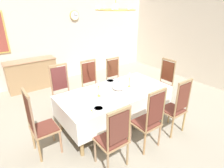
{
  "coord_description": "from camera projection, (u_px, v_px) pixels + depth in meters",
  "views": [
    {
      "loc": [
        -2.11,
        -2.73,
        2.42
      ],
      "look_at": [
        -0.12,
        -0.02,
        0.96
      ],
      "focal_mm": 29.85,
      "sensor_mm": 36.0,
      "label": 1
    }
  ],
  "objects": [
    {
      "name": "ground",
      "position": [
        116.0,
        123.0,
        4.13
      ],
      "size": [
        7.26,
        6.45,
        0.04
      ],
      "primitive_type": "cube",
      "color": "#9E9786"
    },
    {
      "name": "back_wall",
      "position": [
        54.0,
        35.0,
        5.94
      ],
      "size": [
        7.26,
        0.08,
        3.01
      ],
      "primitive_type": "cube",
      "color": "beige",
      "rests_on": "ground"
    },
    {
      "name": "right_wall",
      "position": [
        214.0,
        37.0,
        5.52
      ],
      "size": [
        0.08,
        6.45,
        3.01
      ],
      "primitive_type": "cube",
      "color": "beige",
      "rests_on": "ground"
    },
    {
      "name": "dining_table",
      "position": [
        115.0,
        94.0,
        3.88
      ],
      "size": [
        2.31,
        1.13,
        0.75
      ],
      "color": "#A68450",
      "rests_on": "ground"
    },
    {
      "name": "tablecloth",
      "position": [
        115.0,
        96.0,
        3.9
      ],
      "size": [
        2.33,
        1.15,
        0.44
      ],
      "color": "white",
      "rests_on": "dining_table"
    },
    {
      "name": "chair_south_a",
      "position": [
        114.0,
        137.0,
        2.8
      ],
      "size": [
        0.44,
        0.42,
        1.12
      ],
      "color": "#9E7F61",
      "rests_on": "ground"
    },
    {
      "name": "chair_north_a",
      "position": [
        63.0,
        91.0,
        4.23
      ],
      "size": [
        0.44,
        0.42,
        1.2
      ],
      "rotation": [
        0.0,
        0.0,
        3.14
      ],
      "color": "#A18650",
      "rests_on": "ground"
    },
    {
      "name": "chair_south_b",
      "position": [
        149.0,
        119.0,
        3.2
      ],
      "size": [
        0.44,
        0.42,
        1.19
      ],
      "color": "#A57A63",
      "rests_on": "ground"
    },
    {
      "name": "chair_north_b",
      "position": [
        92.0,
        84.0,
        4.64
      ],
      "size": [
        0.44,
        0.42,
        1.16
      ],
      "rotation": [
        0.0,
        0.0,
        3.14
      ],
      "color": "#9B7B59",
      "rests_on": "ground"
    },
    {
      "name": "chair_south_c",
      "position": [
        176.0,
        107.0,
        3.6
      ],
      "size": [
        0.44,
        0.42,
        1.17
      ],
      "color": "tan",
      "rests_on": "ground"
    },
    {
      "name": "chair_north_c",
      "position": [
        115.0,
        78.0,
        5.05
      ],
      "size": [
        0.44,
        0.42,
        1.1
      ],
      "rotation": [
        0.0,
        0.0,
        3.14
      ],
      "color": "tan",
      "rests_on": "ground"
    },
    {
      "name": "chair_head_west",
      "position": [
        39.0,
        124.0,
        3.06
      ],
      "size": [
        0.42,
        0.44,
        1.22
      ],
      "rotation": [
        0.0,
        0.0,
        -1.57
      ],
      "color": "tan",
      "rests_on": "ground"
    },
    {
      "name": "chair_head_east",
      "position": [
        163.0,
        82.0,
        4.77
      ],
      "size": [
        0.42,
        0.44,
        1.16
      ],
      "rotation": [
        0.0,
        0.0,
        1.57
      ],
      "color": "tan",
      "rests_on": "ground"
    },
    {
      "name": "soup_tureen",
      "position": [
        119.0,
        86.0,
        3.87
      ],
      "size": [
        0.26,
        0.26,
        0.21
      ],
      "color": "white",
      "rests_on": "tablecloth"
    },
    {
      "name": "candlestick_west",
      "position": [
        99.0,
        90.0,
        3.59
      ],
      "size": [
        0.07,
        0.07,
        0.34
      ],
      "color": "gold",
      "rests_on": "tablecloth"
    },
    {
      "name": "candlestick_east",
      "position": [
        129.0,
        81.0,
        4.02
      ],
      "size": [
        0.07,
        0.07,
        0.32
      ],
      "color": "gold",
      "rests_on": "tablecloth"
    },
    {
      "name": "bowl_near_left",
      "position": [
        99.0,
        109.0,
        3.17
      ],
      "size": [
        0.18,
        0.18,
        0.04
      ],
      "color": "white",
      "rests_on": "tablecloth"
    },
    {
      "name": "bowl_near_right",
      "position": [
        110.0,
        81.0,
        4.29
      ],
      "size": [
        0.2,
        0.2,
        0.04
      ],
      "color": "white",
      "rests_on": "tablecloth"
    },
    {
      "name": "bowl_far_left",
      "position": [
        133.0,
        96.0,
        3.6
      ],
      "size": [
        0.18,
        0.18,
        0.03
      ],
      "color": "white",
      "rests_on": "tablecloth"
    },
    {
      "name": "spoon_primary",
      "position": [
        92.0,
        111.0,
        3.13
      ],
      "size": [
        0.06,
        0.17,
        0.01
      ],
      "rotation": [
        0.0,
        0.0,
        -0.26
      ],
      "color": "gold",
      "rests_on": "tablecloth"
    },
    {
      "name": "spoon_secondary",
      "position": [
        114.0,
        80.0,
        4.39
      ],
      "size": [
        0.05,
        0.18,
        0.01
      ],
      "rotation": [
        0.0,
        0.0,
        0.21
      ],
      "color": "gold",
      "rests_on": "tablecloth"
    },
    {
      "name": "sideboard",
      "position": [
        32.0,
        74.0,
        5.62
      ],
      "size": [
        1.44,
        0.48,
        0.9
      ],
      "rotation": [
        0.0,
        0.0,
        3.14
      ],
      "color": "#A58259",
      "rests_on": "ground"
    },
    {
      "name": "mounted_clock",
      "position": [
        74.0,
        15.0,
        6.06
      ],
      "size": [
        0.31,
        0.06,
        0.31
      ],
      "color": "#D1B251"
    },
    {
      "name": "chandelier",
      "position": [
        116.0,
        9.0,
        3.23
      ],
      "size": [
        0.72,
        0.72,
        0.66
      ],
      "color": "gold"
    }
  ]
}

